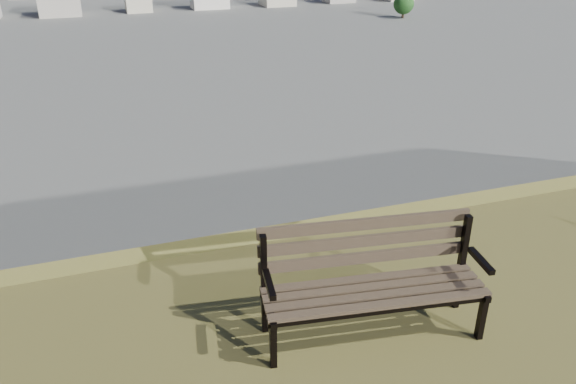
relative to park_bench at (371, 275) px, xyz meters
name	(u,v)px	position (x,y,z in m)	size (l,w,h in m)	color
park_bench	(371,275)	(0.00, 0.00, 0.00)	(1.71, 0.75, 0.87)	#453627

